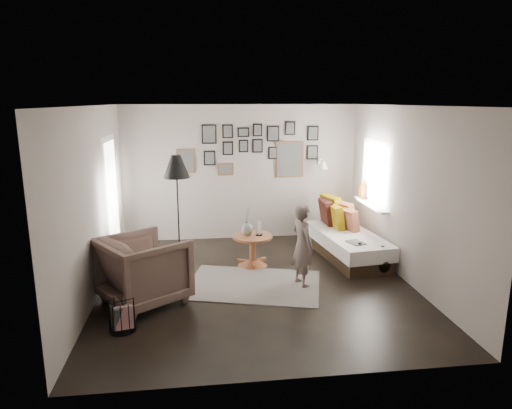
{
  "coord_description": "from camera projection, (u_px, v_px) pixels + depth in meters",
  "views": [
    {
      "loc": [
        -0.82,
        -6.3,
        2.67
      ],
      "look_at": [
        0.05,
        0.5,
        1.1
      ],
      "focal_mm": 32.0,
      "sensor_mm": 36.0,
      "label": 1
    }
  ],
  "objects": [
    {
      "name": "pedestal_table",
      "position": [
        252.0,
        252.0,
        7.5
      ],
      "size": [
        0.66,
        0.66,
        0.52
      ],
      "rotation": [
        0.0,
        0.0,
        0.3
      ],
      "color": "brown",
      "rests_on": "ground"
    },
    {
      "name": "demijohn_large",
      "position": [
        359.0,
        260.0,
        7.23
      ],
      "size": [
        0.33,
        0.33,
        0.5
      ],
      "color": "black",
      "rests_on": "ground"
    },
    {
      "name": "magazine_basket",
      "position": [
        122.0,
        316.0,
        5.38
      ],
      "size": [
        0.39,
        0.39,
        0.37
      ],
      "rotation": [
        0.0,
        0.0,
        0.41
      ],
      "color": "black",
      "rests_on": "ground"
    },
    {
      "name": "door_left",
      "position": [
        112.0,
        202.0,
        7.44
      ],
      "size": [
        0.0,
        2.14,
        2.14
      ],
      "color": "white",
      "rests_on": "wall_left"
    },
    {
      "name": "rug",
      "position": [
        253.0,
        284.0,
        6.75
      ],
      "size": [
        2.22,
        1.82,
        0.01
      ],
      "primitive_type": "cube",
      "rotation": [
        0.0,
        0.0,
        -0.27
      ],
      "color": "#B3A79D",
      "rests_on": "ground"
    },
    {
      "name": "armchair_cushion",
      "position": [
        146.0,
        267.0,
        6.13
      ],
      "size": [
        0.58,
        0.59,
        0.19
      ],
      "primitive_type": "cube",
      "rotation": [
        -0.21,
        0.0,
        0.57
      ],
      "color": "beige",
      "rests_on": "armchair"
    },
    {
      "name": "ground",
      "position": [
        257.0,
        284.0,
        6.79
      ],
      "size": [
        4.8,
        4.8,
        0.0
      ],
      "primitive_type": "plane",
      "color": "black",
      "rests_on": "ground"
    },
    {
      "name": "armchair",
      "position": [
        144.0,
        270.0,
        6.08
      ],
      "size": [
        1.4,
        1.39,
        0.92
      ],
      "primitive_type": "imported",
      "rotation": [
        0.0,
        0.0,
        2.18
      ],
      "color": "brown",
      "rests_on": "ground"
    },
    {
      "name": "floor_lamp",
      "position": [
        177.0,
        171.0,
        7.3
      ],
      "size": [
        0.42,
        0.42,
        1.82
      ],
      "rotation": [
        0.0,
        0.0,
        0.29
      ],
      "color": "black",
      "rests_on": "ground"
    },
    {
      "name": "wall_left",
      "position": [
        94.0,
        203.0,
        6.22
      ],
      "size": [
        0.0,
        4.8,
        4.8
      ],
      "primitive_type": "plane",
      "rotation": [
        1.57,
        0.0,
        1.57
      ],
      "color": "gray",
      "rests_on": "ground"
    },
    {
      "name": "demijohn_small",
      "position": [
        382.0,
        263.0,
        7.16
      ],
      "size": [
        0.29,
        0.29,
        0.46
      ],
      "color": "black",
      "rests_on": "ground"
    },
    {
      "name": "wall_right",
      "position": [
        407.0,
        195.0,
        6.78
      ],
      "size": [
        0.0,
        4.8,
        4.8
      ],
      "primitive_type": "plane",
      "rotation": [
        1.57,
        0.0,
        -1.57
      ],
      "color": "gray",
      "rests_on": "ground"
    },
    {
      "name": "wall_back",
      "position": [
        241.0,
        173.0,
        8.82
      ],
      "size": [
        4.5,
        0.0,
        4.5
      ],
      "primitive_type": "plane",
      "rotation": [
        1.57,
        0.0,
        0.0
      ],
      "color": "gray",
      "rests_on": "ground"
    },
    {
      "name": "child",
      "position": [
        302.0,
        245.0,
        6.63
      ],
      "size": [
        0.42,
        0.52,
        1.22
      ],
      "primitive_type": "imported",
      "rotation": [
        0.0,
        0.0,
        1.91
      ],
      "color": "#6E5D57",
      "rests_on": "ground"
    },
    {
      "name": "wall_front",
      "position": [
        291.0,
        253.0,
        4.18
      ],
      "size": [
        4.5,
        0.0,
        4.5
      ],
      "primitive_type": "plane",
      "rotation": [
        -1.57,
        0.0,
        0.0
      ],
      "color": "gray",
      "rests_on": "ground"
    },
    {
      "name": "daybed",
      "position": [
        346.0,
        239.0,
        7.96
      ],
      "size": [
        1.07,
        2.06,
        0.96
      ],
      "rotation": [
        0.0,
        0.0,
        0.12
      ],
      "color": "black",
      "rests_on": "ground"
    },
    {
      "name": "ceiling",
      "position": [
        257.0,
        106.0,
        6.21
      ],
      "size": [
        4.8,
        4.8,
        0.0
      ],
      "primitive_type": "plane",
      "rotation": [
        3.14,
        0.0,
        0.0
      ],
      "color": "white",
      "rests_on": "wall_back"
    },
    {
      "name": "window_right",
      "position": [
        368.0,
        200.0,
        8.15
      ],
      "size": [
        0.15,
        1.32,
        1.3
      ],
      "color": "white",
      "rests_on": "wall_right"
    },
    {
      "name": "gallery_wall",
      "position": [
        256.0,
        150.0,
        8.74
      ],
      "size": [
        2.74,
        0.03,
        1.08
      ],
      "color": "brown",
      "rests_on": "wall_back"
    },
    {
      "name": "wall_sconce",
      "position": [
        323.0,
        165.0,
        8.72
      ],
      "size": [
        0.18,
        0.36,
        0.16
      ],
      "color": "white",
      "rests_on": "wall_back"
    },
    {
      "name": "magazine_on_daybed",
      "position": [
        356.0,
        242.0,
        7.3
      ],
      "size": [
        0.29,
        0.34,
        0.02
      ],
      "primitive_type": "cube",
      "rotation": [
        0.0,
        0.0,
        0.3
      ],
      "color": "black",
      "rests_on": "daybed"
    },
    {
      "name": "vase",
      "position": [
        247.0,
        227.0,
        7.42
      ],
      "size": [
        0.19,
        0.19,
        0.47
      ],
      "color": "black",
      "rests_on": "pedestal_table"
    },
    {
      "name": "candles",
      "position": [
        259.0,
        228.0,
        7.43
      ],
      "size": [
        0.11,
        0.11,
        0.24
      ],
      "color": "black",
      "rests_on": "pedestal_table"
    }
  ]
}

